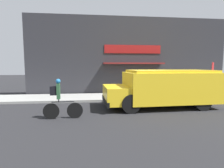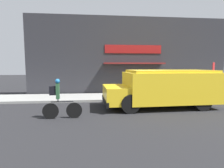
{
  "view_description": "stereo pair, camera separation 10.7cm",
  "coord_description": "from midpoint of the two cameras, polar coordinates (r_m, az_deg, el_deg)",
  "views": [
    {
      "loc": [
        -2.83,
        -10.28,
        2.13
      ],
      "look_at": [
        -1.69,
        -0.2,
        1.1
      ],
      "focal_mm": 28.0,
      "sensor_mm": 36.0,
      "label": 1
    },
    {
      "loc": [
        -2.72,
        -10.29,
        2.13
      ],
      "look_at": [
        -1.69,
        -0.2,
        1.1
      ],
      "focal_mm": 28.0,
      "sensor_mm": 36.0,
      "label": 2
    }
  ],
  "objects": [
    {
      "name": "school_bus",
      "position": [
        9.54,
        16.21,
        -0.97
      ],
      "size": [
        5.84,
        2.91,
        1.94
      ],
      "rotation": [
        0.0,
        0.0,
        0.03
      ],
      "color": "yellow",
      "rests_on": "ground_plane"
    },
    {
      "name": "cyclist",
      "position": [
        7.39,
        -17.07,
        -4.99
      ],
      "size": [
        1.59,
        0.2,
        1.64
      ],
      "rotation": [
        0.0,
        0.0,
        0.03
      ],
      "color": "black",
      "rests_on": "ground_plane"
    },
    {
      "name": "stop_sign_post",
      "position": [
        13.17,
        29.7,
        3.05
      ],
      "size": [
        0.45,
        0.45,
        2.29
      ],
      "color": "slate",
      "rests_on": "sidewalk"
    },
    {
      "name": "trash_bin",
      "position": [
        12.82,
        6.8,
        -1.47
      ],
      "size": [
        0.61,
        0.61,
        0.75
      ],
      "color": "#38383D",
      "rests_on": "sidewalk"
    },
    {
      "name": "sidewalk",
      "position": [
        12.09,
        6.95,
        -4.06
      ],
      "size": [
        28.0,
        2.59,
        0.14
      ],
      "color": "#999993",
      "rests_on": "ground_plane"
    },
    {
      "name": "storefront",
      "position": [
        13.38,
        5.64,
        9.05
      ],
      "size": [
        15.16,
        0.9,
        5.8
      ],
      "color": "#2D2D33",
      "rests_on": "ground_plane"
    },
    {
      "name": "ground_plane",
      "position": [
        10.87,
        8.53,
        -5.57
      ],
      "size": [
        70.0,
        70.0,
        0.0
      ],
      "primitive_type": "plane",
      "color": "#232326"
    }
  ]
}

